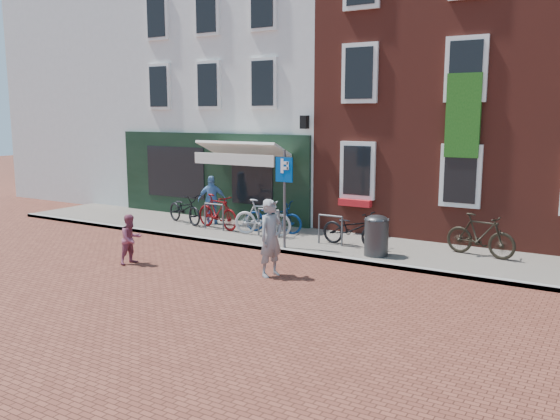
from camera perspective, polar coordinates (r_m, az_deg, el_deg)
The scene contains 16 objects.
ground at distance 15.26m, azimuth 1.24°, elevation -4.41°, with size 80.00×80.00×0.00m, color brown.
sidewalk at distance 16.11m, azimuth 7.01°, elevation -3.56°, with size 24.00×3.00×0.10m, color slate.
building_stucco at distance 23.41m, azimuth -0.78°, elevation 11.50°, with size 8.00×8.00×9.00m, color silver.
building_brick_mid at distance 20.61m, azimuth 16.39°, elevation 12.81°, with size 6.00×8.00×10.00m, color maroon.
filler_left at distance 28.12m, azimuth -14.10°, elevation 10.88°, with size 7.00×8.00×9.00m, color silver.
litter_bin at distance 14.86m, azimuth 9.44°, elevation -2.26°, with size 0.60×0.60×1.11m.
parking_sign at distance 15.34m, azimuth 0.43°, elevation 2.53°, with size 0.50×0.08×2.62m.
woman at distance 13.10m, azimuth -0.90°, elevation -2.77°, with size 0.64×0.42×1.77m, color gray.
boy at distance 14.71m, azimuth -14.42°, elevation -2.78°, with size 0.60×0.47×1.23m, color #97465F.
cafe_person at distance 19.05m, azimuth -6.69°, elevation 1.01°, with size 0.92×0.38×1.57m, color #689AD0.
bicycle_0 at distance 19.24m, azimuth -9.34°, elevation 0.13°, with size 0.64×1.85×0.97m, color black.
bicycle_1 at distance 18.17m, azimuth -6.16°, elevation -0.17°, with size 0.51×1.79×1.08m, color #5C0709.
bicycle_2 at distance 17.48m, azimuth -0.66°, elevation -0.67°, with size 0.64×1.85×0.97m, color navy.
bicycle_3 at distance 17.06m, azimuth -1.72°, elevation -0.75°, with size 0.51×1.79×1.08m, color #ACACAE.
bicycle_4 at distance 15.82m, azimuth 7.10°, elevation -1.82°, with size 0.64×1.85×0.97m, color black.
bicycle_5 at distance 15.43m, azimuth 19.07°, elevation -2.36°, with size 0.51×1.79×1.08m, color black.
Camera 1 is at (7.40, -12.84, 3.65)m, focal length 37.27 mm.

